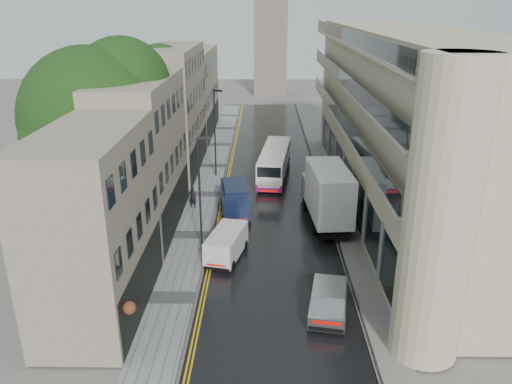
# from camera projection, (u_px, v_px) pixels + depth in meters

# --- Properties ---
(road) EXTENTS (9.00, 85.00, 0.02)m
(road) POSITION_uv_depth(u_px,v_px,m) (271.00, 195.00, 44.01)
(road) COLOR black
(road) RESTS_ON ground
(left_sidewalk) EXTENTS (2.70, 85.00, 0.12)m
(left_sidewalk) POSITION_uv_depth(u_px,v_px,m) (205.00, 195.00, 44.07)
(left_sidewalk) COLOR gray
(left_sidewalk) RESTS_ON ground
(right_sidewalk) EXTENTS (1.80, 85.00, 0.12)m
(right_sidewalk) POSITION_uv_depth(u_px,v_px,m) (332.00, 195.00, 43.92)
(right_sidewalk) COLOR slate
(right_sidewalk) RESTS_ON ground
(old_shop_row) EXTENTS (4.50, 56.00, 12.00)m
(old_shop_row) POSITION_uv_depth(u_px,v_px,m) (165.00, 122.00, 44.36)
(old_shop_row) COLOR gray
(old_shop_row) RESTS_ON ground
(modern_block) EXTENTS (8.00, 40.00, 14.00)m
(modern_block) POSITION_uv_depth(u_px,v_px,m) (401.00, 122.00, 39.99)
(modern_block) COLOR #C0B58E
(modern_block) RESTS_ON ground
(tree_near) EXTENTS (10.56, 10.56, 13.89)m
(tree_near) POSITION_uv_depth(u_px,v_px,m) (95.00, 140.00, 34.71)
(tree_near) COLOR black
(tree_near) RESTS_ON ground
(tree_far) EXTENTS (9.24, 9.24, 12.46)m
(tree_far) POSITION_uv_depth(u_px,v_px,m) (142.00, 113.00, 47.12)
(tree_far) COLOR black
(tree_far) RESTS_ON ground
(cream_bus) EXTENTS (3.52, 10.43, 2.79)m
(cream_bus) POSITION_uv_depth(u_px,v_px,m) (260.00, 172.00, 45.77)
(cream_bus) COLOR white
(cream_bus) RESTS_ON road
(white_lorry) EXTENTS (3.25, 8.93, 4.60)m
(white_lorry) POSITION_uv_depth(u_px,v_px,m) (315.00, 204.00, 35.95)
(white_lorry) COLOR white
(white_lorry) RESTS_ON road
(silver_hatchback) EXTENTS (2.61, 4.59, 1.62)m
(silver_hatchback) POSITION_uv_depth(u_px,v_px,m) (310.00, 313.00, 25.86)
(silver_hatchback) COLOR #98999C
(silver_hatchback) RESTS_ON road
(white_van) EXTENTS (2.77, 4.57, 1.93)m
(white_van) POSITION_uv_depth(u_px,v_px,m) (207.00, 253.00, 31.75)
(white_van) COLOR silver
(white_van) RESTS_ON road
(navy_van) EXTENTS (2.72, 5.43, 2.65)m
(navy_van) POSITION_uv_depth(u_px,v_px,m) (224.00, 207.00, 38.00)
(navy_van) COLOR black
(navy_van) RESTS_ON road
(pedestrian) EXTENTS (0.78, 0.64, 1.82)m
(pedestrian) POSITION_uv_depth(u_px,v_px,m) (193.00, 197.00, 40.82)
(pedestrian) COLOR black
(pedestrian) RESTS_ON left_sidewalk
(lamp_post_near) EXTENTS (0.91, 0.31, 7.89)m
(lamp_post_near) POSITION_uv_depth(u_px,v_px,m) (200.00, 196.00, 32.58)
(lamp_post_near) COLOR black
(lamp_post_near) RESTS_ON left_sidewalk
(lamp_post_far) EXTENTS (0.94, 0.58, 8.34)m
(lamp_post_far) POSITION_uv_depth(u_px,v_px,m) (215.00, 134.00, 47.35)
(lamp_post_far) COLOR black
(lamp_post_far) RESTS_ON left_sidewalk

